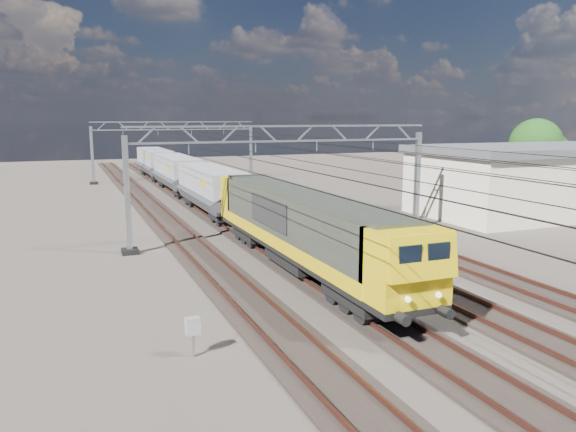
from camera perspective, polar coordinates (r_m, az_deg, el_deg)
name	(u,v)px	position (r m, az deg, el deg)	size (l,w,h in m)	color
ground	(313,255)	(31.45, 2.59, -3.93)	(160.00, 160.00, 0.00)	black
track_outer_west	(208,264)	(29.53, -8.10, -4.81)	(2.60, 140.00, 0.30)	black
track_loco	(280,257)	(30.68, -0.81, -4.14)	(2.60, 140.00, 0.30)	black
track_inner_east	(345,250)	(32.30, 5.83, -3.47)	(2.60, 140.00, 0.30)	black
track_outer_east	(405,244)	(34.30, 11.77, -2.84)	(2.60, 140.00, 0.30)	black
catenary_gantry_mid	(287,178)	(34.41, -0.12, 3.88)	(19.90, 0.90, 7.11)	#9BA3A9
catenary_gantry_far	(175,148)	(69.04, -11.36, 6.74)	(19.90, 0.90, 7.11)	#9BA3A9
overhead_wires	(265,145)	(38.00, -2.38, 7.24)	(12.03, 140.00, 0.53)	black
locomotive	(301,225)	(27.60, 1.32, -0.95)	(2.76, 21.10, 3.62)	black
hopper_wagon_lead	(212,187)	(44.24, -7.76, 2.97)	(3.38, 13.00, 3.25)	black
hopper_wagon_mid	(177,171)	(58.04, -11.23, 4.52)	(3.38, 13.00, 3.25)	black
hopper_wagon_third	(155,161)	(71.99, -13.37, 5.46)	(3.38, 13.00, 3.25)	black
trackside_cabinet	(193,327)	(18.36, -9.65, -11.07)	(0.45, 0.34, 1.31)	#9BA3A9
industrial_shed	(535,179)	(48.66, 23.79, 3.43)	(18.60, 10.60, 5.40)	silver
tree_far	(540,147)	(59.88, 24.21, 6.44)	(5.48, 5.08, 7.49)	#312316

